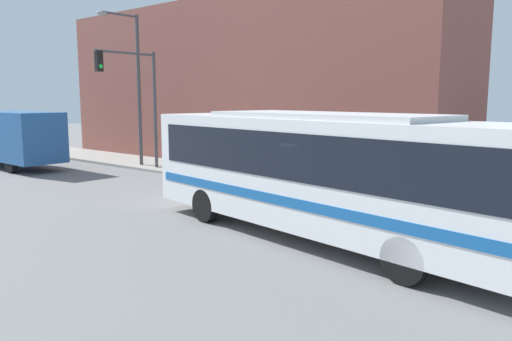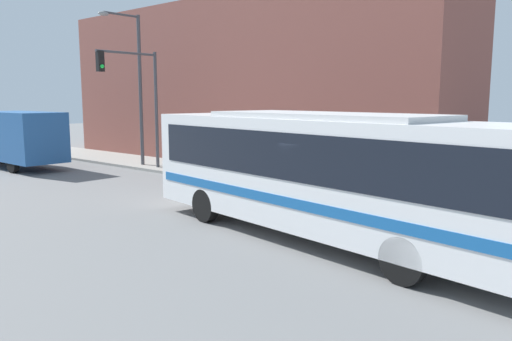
% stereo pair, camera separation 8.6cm
% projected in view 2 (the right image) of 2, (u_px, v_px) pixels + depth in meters
% --- Properties ---
extents(ground_plane, '(120.00, 120.00, 0.00)m').
position_uv_depth(ground_plane, '(350.00, 247.00, 11.92)').
color(ground_plane, slate).
extents(sidewalk, '(3.33, 70.00, 0.13)m').
position_uv_depth(sidewalk, '(106.00, 157.00, 29.46)').
color(sidewalk, gray).
rests_on(sidewalk, ground_plane).
extents(building_facade, '(6.00, 24.21, 8.65)m').
position_uv_depth(building_facade, '(245.00, 84.00, 27.89)').
color(building_facade, brown).
rests_on(building_facade, ground_plane).
extents(city_bus, '(4.03, 11.34, 3.17)m').
position_uv_depth(city_bus, '(322.00, 168.00, 12.25)').
color(city_bus, white).
rests_on(city_bus, ground_plane).
extents(delivery_truck, '(2.23, 7.43, 2.86)m').
position_uv_depth(delivery_truck, '(15.00, 137.00, 25.42)').
color(delivery_truck, '#265999').
rests_on(delivery_truck, ground_plane).
extents(fire_hydrant, '(0.22, 0.29, 0.77)m').
position_uv_depth(fire_hydrant, '(305.00, 179.00, 18.84)').
color(fire_hydrant, '#999999').
rests_on(fire_hydrant, sidewalk).
extents(traffic_light_pole, '(3.28, 0.35, 5.61)m').
position_uv_depth(traffic_light_pole, '(137.00, 89.00, 23.49)').
color(traffic_light_pole, '#47474C').
rests_on(traffic_light_pole, sidewalk).
extents(parking_meter, '(0.14, 0.14, 1.19)m').
position_uv_depth(parking_meter, '(255.00, 162.00, 20.38)').
color(parking_meter, '#47474C').
rests_on(parking_meter, sidewalk).
extents(street_lamp, '(2.32, 0.28, 7.50)m').
position_uv_depth(street_lamp, '(135.00, 78.00, 24.97)').
color(street_lamp, '#47474C').
rests_on(street_lamp, sidewalk).
extents(pedestrian_near_corner, '(0.34, 0.34, 1.78)m').
position_uv_depth(pedestrian_near_corner, '(236.00, 155.00, 21.96)').
color(pedestrian_near_corner, slate).
rests_on(pedestrian_near_corner, sidewalk).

